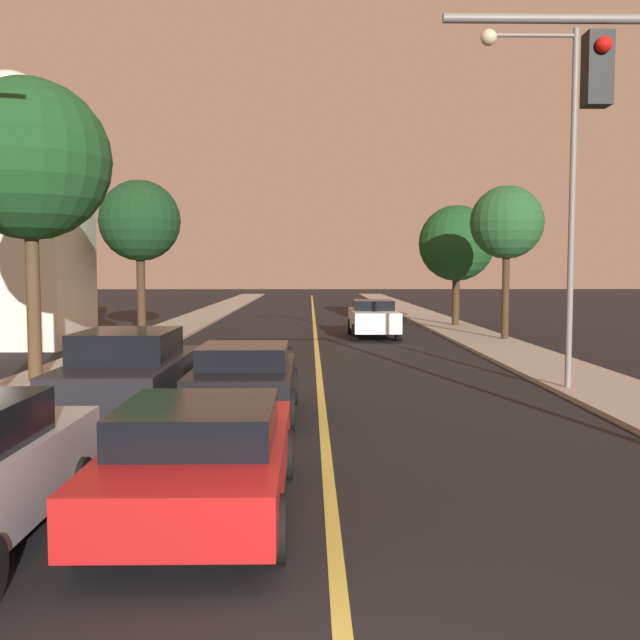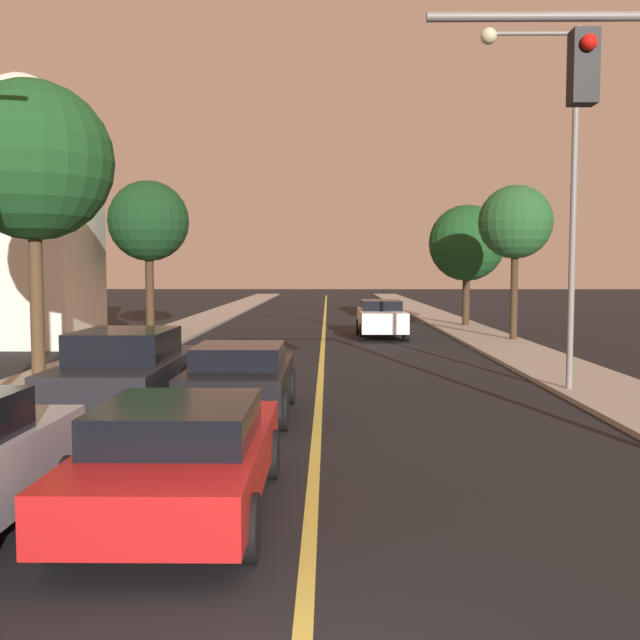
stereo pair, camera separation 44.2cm
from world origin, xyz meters
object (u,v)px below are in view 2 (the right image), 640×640
at_px(car_near_lane_front, 181,454).
at_px(car_outer_lane_second, 128,369).
at_px(car_near_lane_second, 240,377).
at_px(tree_right_far, 515,223).
at_px(car_far_oncoming, 381,318).
at_px(streetlamp_right, 553,161).
at_px(tree_right_near, 467,243).
at_px(tree_left_near, 33,162).
at_px(domed_building_left, 24,224).
at_px(tree_left_far, 149,222).

relative_size(car_near_lane_front, car_outer_lane_second, 0.86).
height_order(car_near_lane_second, tree_right_far, tree_right_far).
relative_size(car_far_oncoming, streetlamp_right, 0.59).
bearing_deg(car_near_lane_second, streetlamp_right, 21.41).
bearing_deg(car_near_lane_second, tree_right_near, 68.41).
relative_size(car_far_oncoming, tree_left_near, 0.65).
bearing_deg(domed_building_left, tree_right_near, 24.02).
xyz_separation_m(car_far_oncoming, tree_right_far, (4.97, -1.78, 3.77)).
bearing_deg(streetlamp_right, domed_building_left, 147.19).
bearing_deg(car_near_lane_front, tree_right_near, 72.54).
bearing_deg(tree_left_far, tree_right_far, -3.40).
bearing_deg(car_far_oncoming, tree_right_far, 160.33).
relative_size(car_near_lane_front, car_near_lane_second, 1.10).
height_order(tree_left_near, tree_right_far, tree_left_near).
relative_size(car_outer_lane_second, tree_right_near, 0.88).
distance_m(streetlamp_right, tree_left_far, 17.25).
bearing_deg(car_near_lane_front, car_outer_lane_second, 110.89).
bearing_deg(streetlamp_right, car_outer_lane_second, -167.74).
bearing_deg(car_outer_lane_second, tree_left_near, 134.41).
distance_m(tree_left_near, domed_building_left, 10.21).
relative_size(car_near_lane_front, domed_building_left, 0.44).
bearing_deg(car_outer_lane_second, car_near_lane_front, -69.11).
bearing_deg(streetlamp_right, car_near_lane_front, -129.52).
height_order(car_near_lane_front, streetlamp_right, streetlamp_right).
bearing_deg(car_near_lane_front, car_near_lane_second, 90.00).
relative_size(tree_left_far, tree_right_near, 1.07).
xyz_separation_m(car_near_lane_second, car_outer_lane_second, (-2.32, 0.65, 0.07)).
height_order(car_near_lane_front, tree_left_near, tree_left_near).
xyz_separation_m(streetlamp_right, domed_building_left, (-16.23, 10.46, -0.69)).
distance_m(car_far_oncoming, domed_building_left, 14.23).
relative_size(car_outer_lane_second, domed_building_left, 0.51).
bearing_deg(car_far_oncoming, tree_left_far, 5.70).
height_order(car_near_lane_second, car_far_oncoming, car_far_oncoming).
bearing_deg(streetlamp_right, car_far_oncoming, 101.82).
distance_m(car_near_lane_front, car_far_oncoming, 21.63).
xyz_separation_m(car_near_lane_front, car_near_lane_second, (0.00, 5.44, 0.05)).
bearing_deg(domed_building_left, car_outer_lane_second, -59.60).
relative_size(car_far_oncoming, tree_right_near, 0.81).
distance_m(car_outer_lane_second, car_far_oncoming, 16.40).
distance_m(car_near_lane_second, tree_left_near, 8.06).
relative_size(streetlamp_right, tree_left_near, 1.11).
bearing_deg(tree_left_near, car_outer_lane_second, -45.59).
xyz_separation_m(car_near_lane_front, car_far_oncoming, (3.86, 21.28, 0.11)).
bearing_deg(car_outer_lane_second, car_near_lane_second, -15.73).
xyz_separation_m(tree_left_far, tree_right_near, (13.78, 6.14, -0.63)).
distance_m(car_outer_lane_second, streetlamp_right, 10.15).
xyz_separation_m(car_far_oncoming, tree_left_near, (-9.26, -12.05, 4.56)).
bearing_deg(tree_left_far, car_near_lane_second, -69.96).
height_order(tree_left_near, tree_right_near, tree_left_near).
relative_size(car_near_lane_front, tree_right_near, 0.76).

